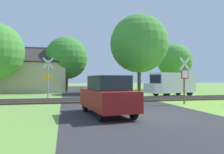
# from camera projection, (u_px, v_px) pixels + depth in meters

# --- Properties ---
(ground_plane) EXTENTS (160.00, 160.00, 0.00)m
(ground_plane) POSITION_uv_depth(u_px,v_px,m) (140.00, 116.00, 9.61)
(ground_plane) COLOR #6B9942
(road_asphalt) EXTENTS (6.94, 80.00, 0.01)m
(road_asphalt) POSITION_uv_depth(u_px,v_px,m) (127.00, 110.00, 11.56)
(road_asphalt) COLOR #2D2D30
(road_asphalt) RESTS_ON ground
(rail_track) EXTENTS (60.00, 2.60, 0.22)m
(rail_track) POSITION_uv_depth(u_px,v_px,m) (108.00, 100.00, 16.39)
(rail_track) COLOR #422D1E
(rail_track) RESTS_ON ground
(stop_sign_near) EXTENTS (0.86, 0.24, 3.06)m
(stop_sign_near) POSITION_uv_depth(u_px,v_px,m) (184.00, 77.00, 14.16)
(stop_sign_near) COLOR brown
(stop_sign_near) RESTS_ON ground
(crossing_sign_far) EXTENTS (0.88, 0.14, 3.33)m
(crossing_sign_far) POSITION_uv_depth(u_px,v_px,m) (48.00, 76.00, 16.99)
(crossing_sign_far) COLOR #9E9EA5
(crossing_sign_far) RESTS_ON ground
(house) EXTENTS (8.85, 6.68, 5.71)m
(house) POSITION_uv_depth(u_px,v_px,m) (31.00, 76.00, 27.57)
(house) COLOR #C6B293
(house) RESTS_ON ground
(tree_center) EXTENTS (5.41, 5.41, 7.04)m
(tree_center) POSITION_uv_depth(u_px,v_px,m) (66.00, 58.00, 27.91)
(tree_center) COLOR #513823
(tree_center) RESTS_ON ground
(tree_far) EXTENTS (5.37, 5.37, 7.12)m
(tree_far) POSITION_uv_depth(u_px,v_px,m) (175.00, 61.00, 34.12)
(tree_far) COLOR #513823
(tree_far) RESTS_ON ground
(tree_right) EXTENTS (6.98, 6.98, 9.39)m
(tree_right) POSITION_uv_depth(u_px,v_px,m) (139.00, 44.00, 26.22)
(tree_right) COLOR #513823
(tree_right) RESTS_ON ground
(mail_truck) EXTENTS (5.20, 2.99, 2.24)m
(mail_truck) POSITION_uv_depth(u_px,v_px,m) (171.00, 83.00, 21.10)
(mail_truck) COLOR white
(mail_truck) RESTS_ON ground
(parked_car) EXTENTS (2.11, 4.17, 1.78)m
(parked_car) POSITION_uv_depth(u_px,v_px,m) (107.00, 95.00, 9.87)
(parked_car) COLOR maroon
(parked_car) RESTS_ON ground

